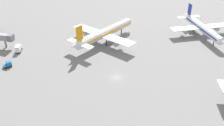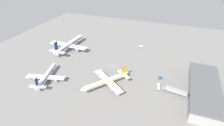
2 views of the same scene
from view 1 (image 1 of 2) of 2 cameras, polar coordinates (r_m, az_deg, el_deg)
name	(u,v)px [view 1 (image 1 of 2)]	position (r m, az deg, el deg)	size (l,w,h in m)	color
ground	(117,77)	(100.85, 1.04, -3.18)	(288.00, 288.00, 0.00)	gray
airplane_at_gate	(104,33)	(126.44, -1.69, 6.67)	(38.02, 32.16, 13.67)	white
airplane_taxiing	(202,27)	(142.07, 19.26, 7.47)	(39.94, 32.62, 12.35)	white
catering_truck	(18,48)	(126.45, -20.02, 3.11)	(5.84, 2.96, 3.30)	black
baggage_tug	(8,65)	(115.32, -22.05, -0.31)	(3.67, 3.73, 2.30)	black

